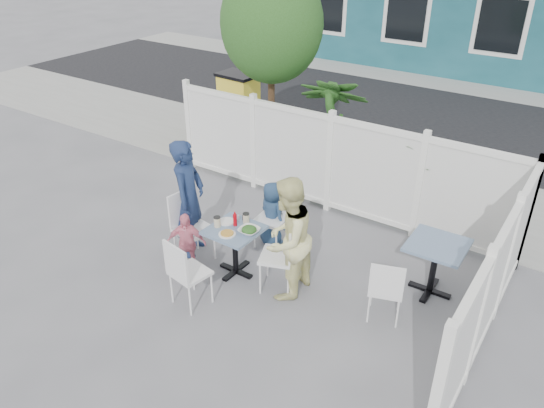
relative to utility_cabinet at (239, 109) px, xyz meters
The scene contains 29 objects.
ground 4.97m from the utility_cabinet, 54.30° to the right, with size 80.00×80.00×0.00m, color slate.
near_sidewalk 2.96m from the utility_cabinet, ahead, with size 24.00×2.60×0.01m, color gray.
street 4.58m from the utility_cabinet, 50.61° to the left, with size 24.00×5.00×0.01m, color black.
far_sidewalk 7.23m from the utility_cabinet, 66.47° to the left, with size 24.00×1.60×0.01m, color gray.
fence_back 3.38m from the utility_cabinet, 28.28° to the right, with size 5.86×0.08×1.60m.
fence_right 6.79m from the utility_cabinet, 30.06° to the right, with size 0.08×3.66×1.60m.
tree 2.40m from the utility_cabinet, 28.78° to the right, with size 1.80×1.62×3.59m.
utility_cabinet is the anchor object (origin of this frame).
potted_shrub_a 2.82m from the utility_cabinet, 18.75° to the right, with size 1.12×1.12×2.00m, color #224918.
potted_shrub_b 4.55m from the utility_cabinet, 12.71° to the right, with size 1.27×1.10×1.42m, color #224918.
main_table 4.71m from the utility_cabinet, 53.84° to the right, with size 0.66×0.66×0.69m.
spare_table 5.79m from the utility_cabinet, 28.38° to the right, with size 0.70×0.70×0.73m.
chair_left 4.37m from the utility_cabinet, 62.08° to the right, with size 0.50×0.52×1.01m.
chair_right 5.10m from the utility_cabinet, 46.81° to the right, with size 0.55×0.56×0.97m.
chair_back 4.06m from the utility_cabinet, 46.16° to the right, with size 0.44×0.43×0.91m.
chair_near 5.40m from the utility_cabinet, 60.07° to the right, with size 0.48×0.47×0.93m.
chair_spare 6.00m from the utility_cabinet, 36.78° to the right, with size 0.48×0.48×0.86m.
man 4.20m from the utility_cabinet, 62.41° to the right, with size 0.62×0.41×1.69m, color navy.
woman 5.19m from the utility_cabinet, 46.62° to the right, with size 0.78×0.61×1.60m, color #E8E157.
boy 4.04m from the utility_cabinet, 46.51° to the right, with size 0.48×0.31×0.98m, color navy.
toddler 4.71m from the utility_cabinet, 61.65° to the right, with size 0.52×0.22×0.89m, color pink.
plate_main 4.84m from the utility_cabinet, 54.88° to the right, with size 0.22×0.22×0.01m, color white.
plate_side 4.53m from the utility_cabinet, 55.22° to the right, with size 0.22×0.22×0.02m, color white.
salad_bowl 4.81m from the utility_cabinet, 51.56° to the right, with size 0.26×0.26×0.06m, color white.
coffee_cup_a 4.64m from the utility_cabinet, 56.56° to the right, with size 0.09×0.09×0.13m, color beige.
coffee_cup_b 4.56m from the utility_cabinet, 51.91° to the right, with size 0.09×0.09×0.13m, color beige.
ketchup_bottle 4.62m from the utility_cabinet, 53.72° to the right, with size 0.05×0.05×0.16m, color #B0040E.
salt_shaker 4.48m from the utility_cabinet, 53.19° to the right, with size 0.03×0.03×0.07m, color white.
pepper_shaker 4.48m from the utility_cabinet, 52.36° to the right, with size 0.03×0.03×0.07m, color black.
Camera 1 is at (3.53, -4.35, 4.30)m, focal length 35.00 mm.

